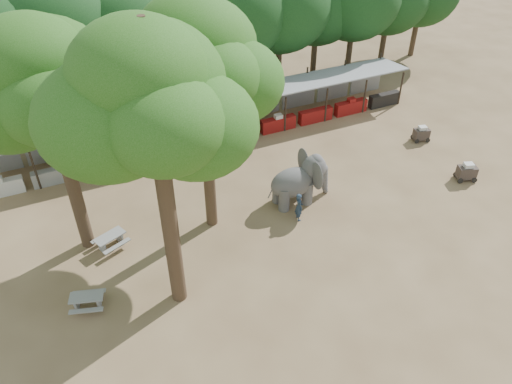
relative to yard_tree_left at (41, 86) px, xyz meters
name	(u,v)px	position (x,y,z in m)	size (l,w,h in m)	color
ground	(323,284)	(9.13, -7.19, -8.20)	(100.00, 100.00, 0.00)	brown
vendor_stalls	(212,121)	(9.13, 6.65, -7.02)	(28.00, 2.99, 2.80)	gray
yard_tree_left	(41,86)	(0.00, 0.00, 0.00)	(7.10, 6.90, 11.02)	#332316
yard_tree_center	(147,102)	(3.00, -5.00, 1.01)	(7.10, 6.90, 12.04)	#332316
yard_tree_back	(196,62)	(6.00, -1.00, 0.34)	(7.10, 6.90, 11.36)	#332316
backdrop_trees	(181,27)	(9.13, 11.81, -2.69)	(46.46, 5.95, 8.33)	#332316
elephant	(300,180)	(11.03, -1.41, -6.86)	(3.47, 2.68, 2.68)	#4A4747
handler	(299,207)	(10.25, -2.78, -7.40)	(0.58, 0.39, 1.60)	#26384C
picnic_table_near	(87,300)	(-0.52, -4.18, -7.75)	(1.68, 1.59, 0.69)	gray
picnic_table_far	(110,240)	(1.11, -0.89, -7.73)	(1.82, 1.74, 0.72)	gray
cart_front	(467,172)	(20.52, -3.67, -7.66)	(1.30, 1.07, 1.09)	#312722
cart_back	(421,134)	(20.99, 0.79, -7.70)	(1.17, 0.90, 1.01)	#312722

